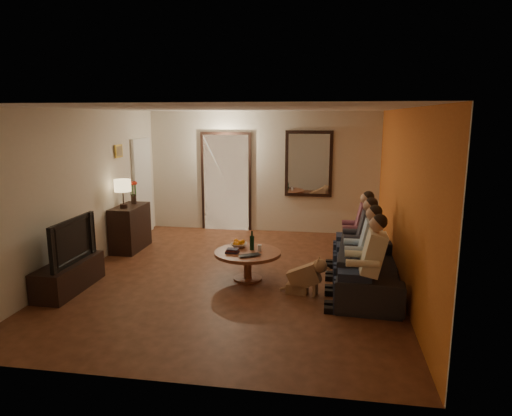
% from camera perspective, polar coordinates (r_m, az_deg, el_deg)
% --- Properties ---
extents(floor, '(5.00, 6.00, 0.01)m').
position_cam_1_polar(floor, '(7.33, -2.72, -8.46)').
color(floor, '#482413').
rests_on(floor, ground).
extents(ceiling, '(5.00, 6.00, 0.01)m').
position_cam_1_polar(ceiling, '(6.90, -2.93, 12.31)').
color(ceiling, white).
rests_on(ceiling, back_wall).
extents(back_wall, '(5.00, 0.02, 2.60)m').
position_cam_1_polar(back_wall, '(9.92, 0.80, 4.50)').
color(back_wall, beige).
rests_on(back_wall, floor).
extents(front_wall, '(5.00, 0.02, 2.60)m').
position_cam_1_polar(front_wall, '(4.18, -11.44, -5.30)').
color(front_wall, beige).
rests_on(front_wall, floor).
extents(left_wall, '(0.02, 6.00, 2.60)m').
position_cam_1_polar(left_wall, '(7.90, -20.86, 2.00)').
color(left_wall, beige).
rests_on(left_wall, floor).
extents(right_wall, '(0.02, 6.00, 2.60)m').
position_cam_1_polar(right_wall, '(6.93, 17.85, 0.97)').
color(right_wall, beige).
rests_on(right_wall, floor).
extents(orange_accent, '(0.01, 6.00, 2.60)m').
position_cam_1_polar(orange_accent, '(6.92, 17.77, 0.97)').
color(orange_accent, orange).
rests_on(orange_accent, right_wall).
extents(kitchen_doorway, '(1.00, 0.06, 2.10)m').
position_cam_1_polar(kitchen_doorway, '(10.08, -3.73, 3.16)').
color(kitchen_doorway, '#FFE0A5').
rests_on(kitchen_doorway, floor).
extents(door_trim, '(1.12, 0.04, 2.22)m').
position_cam_1_polar(door_trim, '(10.07, -3.75, 3.15)').
color(door_trim, black).
rests_on(door_trim, floor).
extents(fridge_glimpse, '(0.45, 0.03, 1.70)m').
position_cam_1_polar(fridge_glimpse, '(10.06, -2.33, 2.29)').
color(fridge_glimpse, silver).
rests_on(fridge_glimpse, floor).
extents(mirror_frame, '(1.00, 0.05, 1.40)m').
position_cam_1_polar(mirror_frame, '(9.76, 6.61, 5.50)').
color(mirror_frame, black).
rests_on(mirror_frame, back_wall).
extents(mirror_glass, '(0.86, 0.02, 1.26)m').
position_cam_1_polar(mirror_glass, '(9.73, 6.60, 5.48)').
color(mirror_glass, white).
rests_on(mirror_glass, back_wall).
extents(white_door, '(0.06, 0.85, 2.04)m').
position_cam_1_polar(white_door, '(9.96, -13.98, 2.57)').
color(white_door, white).
rests_on(white_door, floor).
extents(framed_art, '(0.03, 0.28, 0.24)m').
position_cam_1_polar(framed_art, '(8.97, -16.80, 6.83)').
color(framed_art, '#B28C33').
rests_on(framed_art, left_wall).
extents(art_canvas, '(0.01, 0.22, 0.18)m').
position_cam_1_polar(art_canvas, '(8.96, -16.71, 6.83)').
color(art_canvas, brown).
rests_on(art_canvas, left_wall).
extents(dresser, '(0.45, 0.95, 0.84)m').
position_cam_1_polar(dresser, '(8.95, -15.45, -2.39)').
color(dresser, black).
rests_on(dresser, floor).
extents(table_lamp, '(0.30, 0.30, 0.54)m').
position_cam_1_polar(table_lamp, '(8.62, -16.30, 1.74)').
color(table_lamp, beige).
rests_on(table_lamp, dresser).
extents(flower_vase, '(0.14, 0.14, 0.44)m').
position_cam_1_polar(flower_vase, '(9.02, -15.09, 1.89)').
color(flower_vase, red).
rests_on(flower_vase, dresser).
extents(tv_stand, '(0.45, 1.27, 0.42)m').
position_cam_1_polar(tv_stand, '(7.23, -22.33, -7.85)').
color(tv_stand, black).
rests_on(tv_stand, floor).
extents(tv, '(1.12, 0.15, 0.64)m').
position_cam_1_polar(tv, '(7.08, -22.65, -3.77)').
color(tv, black).
rests_on(tv, tv_stand).
extents(sofa, '(2.27, 1.01, 0.65)m').
position_cam_1_polar(sofa, '(6.93, 13.93, -7.14)').
color(sofa, black).
rests_on(sofa, floor).
extents(person_a, '(0.60, 0.40, 1.20)m').
position_cam_1_polar(person_a, '(5.99, 13.77, -7.31)').
color(person_a, tan).
rests_on(person_a, sofa).
extents(person_b, '(0.60, 0.40, 1.20)m').
position_cam_1_polar(person_b, '(6.56, 13.38, -5.65)').
color(person_b, tan).
rests_on(person_b, sofa).
extents(person_c, '(0.60, 0.40, 1.20)m').
position_cam_1_polar(person_c, '(7.13, 13.05, -4.25)').
color(person_c, tan).
rests_on(person_c, sofa).
extents(person_d, '(0.60, 0.40, 1.20)m').
position_cam_1_polar(person_d, '(7.71, 12.77, -3.07)').
color(person_d, tan).
rests_on(person_d, sofa).
extents(dog, '(0.59, 0.32, 0.56)m').
position_cam_1_polar(dog, '(6.55, 6.06, -8.35)').
color(dog, '#9C6D48').
rests_on(dog, floor).
extents(coffee_table, '(1.23, 1.23, 0.45)m').
position_cam_1_polar(coffee_table, '(7.10, -1.05, -7.19)').
color(coffee_table, brown).
rests_on(coffee_table, floor).
extents(bowl, '(0.26, 0.26, 0.06)m').
position_cam_1_polar(bowl, '(7.26, -2.14, -4.65)').
color(bowl, white).
rests_on(bowl, coffee_table).
extents(oranges, '(0.20, 0.20, 0.08)m').
position_cam_1_polar(oranges, '(7.24, -2.15, -4.13)').
color(oranges, orange).
rests_on(oranges, bowl).
extents(wine_bottle, '(0.07, 0.07, 0.31)m').
position_cam_1_polar(wine_bottle, '(7.07, -0.51, -4.04)').
color(wine_bottle, black).
rests_on(wine_bottle, coffee_table).
extents(wine_glass, '(0.06, 0.06, 0.10)m').
position_cam_1_polar(wine_glass, '(7.04, 0.47, -5.01)').
color(wine_glass, silver).
rests_on(wine_glass, coffee_table).
extents(book_stack, '(0.20, 0.15, 0.07)m').
position_cam_1_polar(book_stack, '(6.97, -2.99, -5.32)').
color(book_stack, black).
rests_on(book_stack, coffee_table).
extents(laptop, '(0.39, 0.36, 0.03)m').
position_cam_1_polar(laptop, '(6.75, -0.64, -6.06)').
color(laptop, black).
rests_on(laptop, coffee_table).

